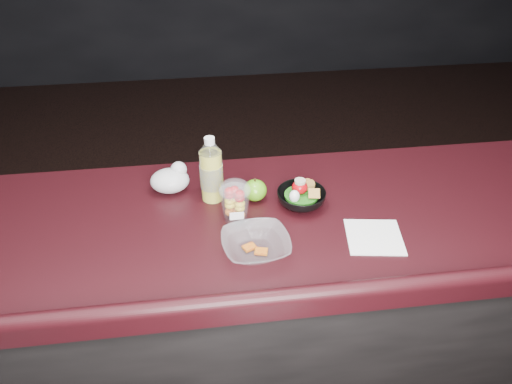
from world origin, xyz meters
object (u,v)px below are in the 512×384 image
(snack_bowl, at_px, (301,197))
(takeout_bowl, at_px, (256,245))
(fruit_cup, at_px, (235,201))
(lemonade_bottle, at_px, (211,174))
(green_apple, at_px, (255,190))

(snack_bowl, height_order, takeout_bowl, snack_bowl)
(fruit_cup, xyz_separation_m, snack_bowl, (0.21, 0.05, -0.04))
(lemonade_bottle, relative_size, takeout_bowl, 1.06)
(lemonade_bottle, xyz_separation_m, snack_bowl, (0.28, -0.07, -0.06))
(green_apple, bearing_deg, lemonade_bottle, 169.77)
(fruit_cup, distance_m, snack_bowl, 0.22)
(takeout_bowl, bearing_deg, fruit_cup, 105.15)
(lemonade_bottle, distance_m, fruit_cup, 0.14)
(lemonade_bottle, relative_size, fruit_cup, 1.62)
(fruit_cup, height_order, green_apple, fruit_cup)
(takeout_bowl, bearing_deg, lemonade_bottle, 110.80)
(green_apple, distance_m, snack_bowl, 0.15)
(fruit_cup, bearing_deg, lemonade_bottle, 117.56)
(snack_bowl, xyz_separation_m, takeout_bowl, (-0.17, -0.21, -0.01))
(snack_bowl, bearing_deg, green_apple, 161.76)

